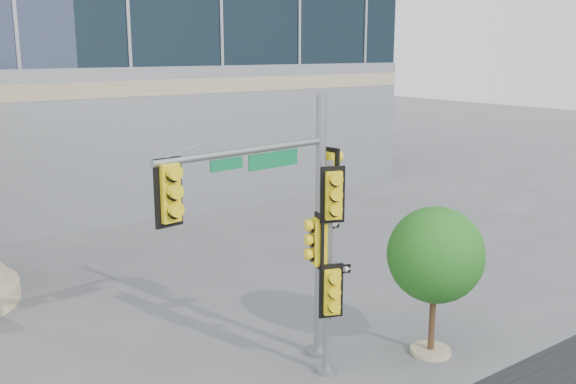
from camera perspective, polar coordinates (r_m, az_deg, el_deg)
ground at (r=13.90m, az=3.19°, el=-16.15°), size 120.00×120.00×0.00m
main_signal_pole at (r=12.90m, az=-0.30°, el=-1.30°), size 4.48×0.93×5.78m
secondary_signal_pole at (r=12.95m, az=3.54°, el=-5.50°), size 0.77×0.74×4.53m
street_tree at (r=14.41m, az=13.02°, el=-5.76°), size 2.16×2.11×3.37m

